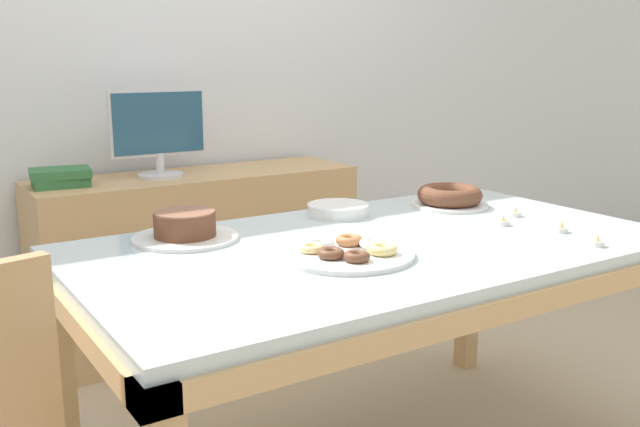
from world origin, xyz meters
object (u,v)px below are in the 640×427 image
(tealight_near_cakes, at_px, (597,243))
(tealight_right_edge, at_px, (516,214))
(book_stack, at_px, (60,177))
(plate_stack, at_px, (338,210))
(computer_monitor, at_px, (159,134))
(tealight_centre, at_px, (562,229))
(pastry_platter, at_px, (347,252))
(tealight_near_front, at_px, (465,191))
(cake_chocolate_round, at_px, (185,228))
(tealight_left_edge, at_px, (503,222))
(cake_golden_bundt, at_px, (450,197))

(tealight_near_cakes, bearing_deg, tealight_right_edge, 75.98)
(book_stack, xyz_separation_m, plate_stack, (0.69, -0.99, -0.03))
(computer_monitor, height_order, tealight_right_edge, computer_monitor)
(computer_monitor, relative_size, book_stack, 1.67)
(book_stack, distance_m, tealight_centre, 1.93)
(pastry_platter, distance_m, tealight_near_front, 1.03)
(plate_stack, relative_size, tealight_near_cakes, 5.25)
(plate_stack, bearing_deg, cake_chocolate_round, -176.98)
(computer_monitor, distance_m, plate_stack, 1.04)
(tealight_right_edge, distance_m, tealight_centre, 0.24)
(computer_monitor, height_order, book_stack, computer_monitor)
(cake_chocolate_round, distance_m, tealight_near_front, 1.21)
(computer_monitor, bearing_deg, tealight_near_front, -45.69)
(tealight_near_front, relative_size, tealight_centre, 1.00)
(tealight_near_front, xyz_separation_m, tealight_left_edge, (-0.28, -0.46, 0.00))
(computer_monitor, bearing_deg, tealight_right_edge, -59.97)
(cake_golden_bundt, distance_m, tealight_left_edge, 0.32)
(computer_monitor, distance_m, tealight_right_edge, 1.54)
(cake_golden_bundt, bearing_deg, tealight_near_cakes, -92.11)
(cake_chocolate_round, bearing_deg, plate_stack, 3.02)
(tealight_near_front, height_order, tealight_near_cakes, same)
(computer_monitor, distance_m, tealight_centre, 1.73)
(pastry_platter, bearing_deg, cake_golden_bundt, 26.40)
(cake_chocolate_round, bearing_deg, tealight_near_front, 3.92)
(computer_monitor, xyz_separation_m, plate_stack, (0.27, -0.99, -0.19))
(cake_chocolate_round, height_order, tealight_near_front, cake_chocolate_round)
(tealight_near_front, xyz_separation_m, tealight_near_cakes, (-0.24, -0.79, 0.00))
(cake_golden_bundt, distance_m, tealight_centre, 0.48)
(book_stack, xyz_separation_m, tealight_centre, (1.14, -1.56, -0.04))
(plate_stack, xyz_separation_m, tealight_near_front, (0.64, 0.05, -0.01))
(cake_chocolate_round, height_order, plate_stack, cake_chocolate_round)
(cake_golden_bundt, distance_m, plate_stack, 0.43)
(tealight_centre, bearing_deg, computer_monitor, 114.69)
(cake_golden_bundt, relative_size, tealight_centre, 6.97)
(cake_chocolate_round, distance_m, tealight_right_edge, 1.11)
(tealight_right_edge, relative_size, tealight_left_edge, 1.00)
(tealight_right_edge, height_order, tealight_left_edge, same)
(book_stack, xyz_separation_m, tealight_right_edge, (1.19, -1.33, -0.04))
(book_stack, relative_size, tealight_right_edge, 6.36)
(plate_stack, xyz_separation_m, tealight_near_cakes, (0.40, -0.74, -0.01))
(cake_chocolate_round, distance_m, cake_golden_bundt, 0.99)
(tealight_right_edge, height_order, tealight_near_cakes, same)
(cake_chocolate_round, distance_m, pastry_platter, 0.51)
(tealight_left_edge, bearing_deg, cake_golden_bundt, 79.84)
(tealight_right_edge, xyz_separation_m, tealight_near_cakes, (-0.10, -0.40, 0.00))
(tealight_right_edge, bearing_deg, computer_monitor, 120.03)
(tealight_near_cakes, bearing_deg, cake_golden_bundt, 87.89)
(cake_golden_bundt, xyz_separation_m, plate_stack, (-0.42, 0.10, -0.02))
(cake_chocolate_round, bearing_deg, tealight_left_edge, -22.09)
(pastry_platter, height_order, plate_stack, same)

